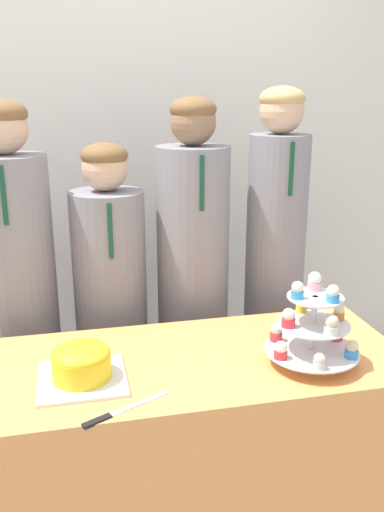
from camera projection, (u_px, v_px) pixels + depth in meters
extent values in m
cube|color=silver|center=(119.00, 141.00, 2.78)|extent=(9.00, 0.06, 2.70)
cube|color=#EF9951|center=(162.00, 452.00, 1.93)|extent=(1.70, 0.63, 0.72)
cube|color=white|center=(82.00, 378.00, 1.71)|extent=(0.27, 0.27, 0.01)
cylinder|color=yellow|center=(82.00, 366.00, 1.70)|extent=(0.19, 0.19, 0.08)
ellipsoid|color=yellow|center=(81.00, 354.00, 1.69)|extent=(0.18, 0.18, 0.06)
cube|color=silver|center=(141.00, 403.00, 1.59)|extent=(0.19, 0.10, 0.00)
cube|color=black|center=(97.00, 421.00, 1.50)|extent=(0.09, 0.06, 0.01)
cylinder|color=silver|center=(313.00, 330.00, 1.79)|extent=(0.02, 0.02, 0.24)
cylinder|color=silver|center=(311.00, 350.00, 1.81)|extent=(0.31, 0.31, 0.01)
cylinder|color=silver|center=(313.00, 324.00, 1.78)|extent=(0.24, 0.24, 0.01)
cylinder|color=silver|center=(315.00, 297.00, 1.75)|extent=(0.18, 0.18, 0.01)
cylinder|color=#E5333D|center=(276.00, 337.00, 1.87)|extent=(0.04, 0.04, 0.03)
sphere|color=beige|center=(276.00, 330.00, 1.86)|extent=(0.04, 0.04, 0.04)
cylinder|color=#E5333D|center=(281.00, 354.00, 1.75)|extent=(0.04, 0.04, 0.03)
sphere|color=#F4E5C6|center=(281.00, 347.00, 1.74)|extent=(0.04, 0.04, 0.04)
cylinder|color=white|center=(319.00, 365.00, 1.68)|extent=(0.04, 0.04, 0.02)
sphere|color=#F4E5C6|center=(320.00, 359.00, 1.67)|extent=(0.04, 0.04, 0.04)
cylinder|color=#3893DB|center=(351.00, 354.00, 1.75)|extent=(0.04, 0.04, 0.03)
sphere|color=beige|center=(352.00, 346.00, 1.75)|extent=(0.04, 0.04, 0.04)
cylinder|color=#E5333D|center=(336.00, 336.00, 1.88)|extent=(0.05, 0.05, 0.03)
sphere|color=white|center=(336.00, 328.00, 1.87)|extent=(0.05, 0.05, 0.05)
cylinder|color=white|center=(303.00, 329.00, 1.93)|extent=(0.04, 0.04, 0.03)
sphere|color=silver|center=(303.00, 323.00, 1.93)|extent=(0.04, 0.04, 0.04)
cylinder|color=yellow|center=(301.00, 308.00, 1.87)|extent=(0.04, 0.04, 0.03)
sphere|color=beige|center=(302.00, 301.00, 1.86)|extent=(0.04, 0.04, 0.04)
cylinder|color=#E5333D|center=(288.00, 322.00, 1.75)|extent=(0.04, 0.04, 0.03)
sphere|color=#F4E5C6|center=(289.00, 315.00, 1.74)|extent=(0.04, 0.04, 0.04)
cylinder|color=white|center=(331.00, 330.00, 1.70)|extent=(0.05, 0.05, 0.03)
sphere|color=beige|center=(332.00, 322.00, 1.69)|extent=(0.04, 0.04, 0.04)
cylinder|color=orange|center=(339.00, 316.00, 1.81)|extent=(0.04, 0.04, 0.03)
sphere|color=#F4E5C6|center=(339.00, 309.00, 1.80)|extent=(0.04, 0.04, 0.04)
cylinder|color=#3893DB|center=(297.00, 294.00, 1.73)|extent=(0.04, 0.04, 0.03)
sphere|color=#F4E5C6|center=(298.00, 287.00, 1.73)|extent=(0.04, 0.04, 0.04)
cylinder|color=#3893DB|center=(333.00, 298.00, 1.70)|extent=(0.04, 0.04, 0.02)
sphere|color=#F4E5C6|center=(333.00, 291.00, 1.70)|extent=(0.04, 0.04, 0.04)
cylinder|color=pink|center=(314.00, 286.00, 1.81)|extent=(0.05, 0.05, 0.03)
sphere|color=#F4E5C6|center=(315.00, 278.00, 1.80)|extent=(0.04, 0.04, 0.04)
cylinder|color=gray|center=(21.00, 317.00, 2.28)|extent=(0.32, 0.32, 1.36)
sphere|color=#D6AD89|center=(2.00, 129.00, 2.06)|extent=(0.20, 0.20, 0.20)
ellipsoid|color=brown|center=(0.00, 114.00, 2.04)|extent=(0.20, 0.20, 0.11)
cube|color=#14472D|center=(4.00, 196.00, 1.97)|extent=(0.02, 0.01, 0.22)
cylinder|color=gray|center=(112.00, 326.00, 2.39)|extent=(0.31, 0.31, 1.20)
sphere|color=#D6AD89|center=(105.00, 168.00, 2.18)|extent=(0.19, 0.19, 0.19)
ellipsoid|color=brown|center=(104.00, 155.00, 2.17)|extent=(0.19, 0.19, 0.10)
cube|color=#14472D|center=(110.00, 231.00, 2.10)|extent=(0.02, 0.01, 0.22)
cylinder|color=gray|center=(193.00, 301.00, 2.44)|extent=(0.31, 0.31, 1.38)
sphere|color=#8E6B4C|center=(193.00, 122.00, 2.21)|extent=(0.19, 0.19, 0.19)
ellipsoid|color=brown|center=(193.00, 109.00, 2.19)|extent=(0.19, 0.19, 0.10)
cube|color=#14472D|center=(202.00, 183.00, 2.13)|extent=(0.02, 0.01, 0.22)
cylinder|color=gray|center=(273.00, 290.00, 2.51)|extent=(0.27, 0.27, 1.42)
sphere|color=#D6AD89|center=(282.00, 111.00, 2.28)|extent=(0.19, 0.19, 0.19)
ellipsoid|color=tan|center=(282.00, 98.00, 2.26)|extent=(0.19, 0.19, 0.10)
cube|color=#14472D|center=(291.00, 169.00, 2.22)|extent=(0.02, 0.01, 0.22)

